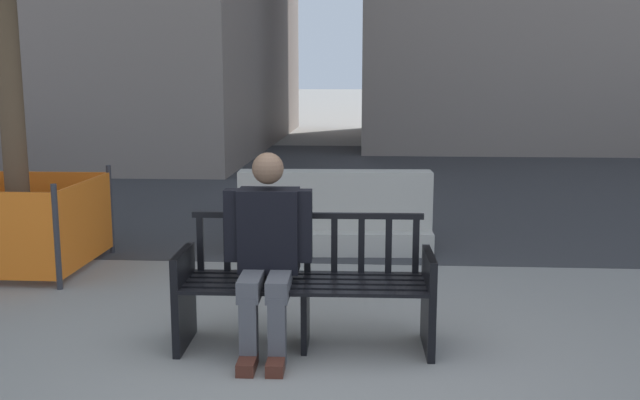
{
  "coord_description": "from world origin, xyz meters",
  "views": [
    {
      "loc": [
        0.37,
        -4.04,
        1.8
      ],
      "look_at": [
        -0.03,
        2.02,
        0.75
      ],
      "focal_mm": 40.0,
      "sensor_mm": 36.0,
      "label": 1
    }
  ],
  "objects_px": {
    "jersey_barrier_centre": "(335,218)",
    "construction_fence": "(20,221)",
    "street_bench": "(305,289)",
    "seated_person": "(267,248)"
  },
  "relations": [
    {
      "from": "jersey_barrier_centre",
      "to": "construction_fence",
      "type": "xyz_separation_m",
      "value": [
        -2.94,
        -0.92,
        0.12
      ]
    },
    {
      "from": "street_bench",
      "to": "jersey_barrier_centre",
      "type": "relative_size",
      "value": 0.84
    },
    {
      "from": "seated_person",
      "to": "jersey_barrier_centre",
      "type": "bearing_deg",
      "value": 83.44
    },
    {
      "from": "jersey_barrier_centre",
      "to": "construction_fence",
      "type": "height_order",
      "value": "construction_fence"
    },
    {
      "from": "street_bench",
      "to": "jersey_barrier_centre",
      "type": "height_order",
      "value": "street_bench"
    },
    {
      "from": "jersey_barrier_centre",
      "to": "construction_fence",
      "type": "relative_size",
      "value": 1.52
    },
    {
      "from": "street_bench",
      "to": "construction_fence",
      "type": "bearing_deg",
      "value": 147.86
    },
    {
      "from": "street_bench",
      "to": "construction_fence",
      "type": "xyz_separation_m",
      "value": [
        -2.86,
        1.8,
        0.06
      ]
    },
    {
      "from": "jersey_barrier_centre",
      "to": "street_bench",
      "type": "bearing_deg",
      "value": -91.58
    },
    {
      "from": "street_bench",
      "to": "seated_person",
      "type": "bearing_deg",
      "value": -165.78
    }
  ]
}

